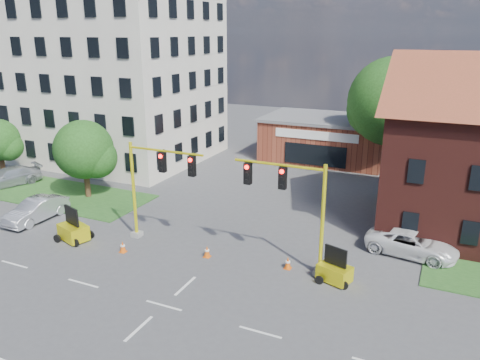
{
  "coord_description": "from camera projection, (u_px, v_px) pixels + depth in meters",
  "views": [
    {
      "loc": [
        11.46,
        -16.24,
        12.58
      ],
      "look_at": [
        -0.55,
        10.0,
        3.36
      ],
      "focal_mm": 35.0,
      "sensor_mm": 36.0,
      "label": 1
    }
  ],
  "objects": [
    {
      "name": "cone_c",
      "position": [
        288.0,
        263.0,
        25.83
      ],
      "size": [
        0.4,
        0.4,
        0.7
      ],
      "color": "#E5570C",
      "rests_on": "ground"
    },
    {
      "name": "trailer_east",
      "position": [
        335.0,
        271.0,
        24.43
      ],
      "size": [
        1.91,
        1.56,
        1.88
      ],
      "rotation": [
        0.0,
        0.0,
        -0.32
      ],
      "color": "#FFF115",
      "rests_on": "ground"
    },
    {
      "name": "signal_mast_west",
      "position": [
        155.0,
        182.0,
        28.16
      ],
      "size": [
        5.3,
        0.6,
        6.2
      ],
      "color": "gray",
      "rests_on": "ground"
    },
    {
      "name": "office_block",
      "position": [
        111.0,
        55.0,
        46.2
      ],
      "size": [
        18.4,
        15.4,
        20.6
      ],
      "color": "beige",
      "rests_on": "ground"
    },
    {
      "name": "tree_large",
      "position": [
        397.0,
        105.0,
        41.22
      ],
      "size": [
        8.28,
        7.88,
        10.56
      ],
      "color": "#3D2B16",
      "rests_on": "ground"
    },
    {
      "name": "sedan_silver_rear",
      "position": [
        8.0,
        177.0,
        39.56
      ],
      "size": [
        3.98,
        5.76,
        1.55
      ],
      "primitive_type": "imported",
      "rotation": [
        0.0,
        0.0,
        -0.38
      ],
      "color": "#ADAFB5",
      "rests_on": "ground"
    },
    {
      "name": "cone_a",
      "position": [
        123.0,
        247.0,
        27.77
      ],
      "size": [
        0.4,
        0.4,
        0.7
      ],
      "color": "#E5570C",
      "rests_on": "ground"
    },
    {
      "name": "brick_shop",
      "position": [
        326.0,
        138.0,
        47.74
      ],
      "size": [
        12.4,
        8.4,
        4.3
      ],
      "color": "maroon",
      "rests_on": "ground"
    },
    {
      "name": "cone_d",
      "position": [
        326.0,
        260.0,
        26.13
      ],
      "size": [
        0.4,
        0.4,
        0.7
      ],
      "color": "#E5570C",
      "rests_on": "ground"
    },
    {
      "name": "pickup_white",
      "position": [
        412.0,
        243.0,
        27.33
      ],
      "size": [
        5.5,
        3.14,
        1.45
      ],
      "primitive_type": "imported",
      "rotation": [
        0.0,
        0.0,
        1.42
      ],
      "color": "white",
      "rests_on": "ground"
    },
    {
      "name": "ground",
      "position": [
        164.0,
        306.0,
        22.43
      ],
      "size": [
        120.0,
        120.0,
        0.0
      ],
      "primitive_type": "plane",
      "color": "#47474A",
      "rests_on": "ground"
    },
    {
      "name": "trailer_west",
      "position": [
        73.0,
        231.0,
        29.23
      ],
      "size": [
        2.17,
        1.78,
        2.13
      ],
      "rotation": [
        0.0,
        0.0,
        -0.32
      ],
      "color": "#FFF115",
      "rests_on": "ground"
    },
    {
      "name": "sedan_silver_front",
      "position": [
        36.0,
        210.0,
        32.3
      ],
      "size": [
        1.66,
        4.73,
        1.56
      ],
      "primitive_type": "imported",
      "rotation": [
        0.0,
        0.0,
        -0.0
      ],
      "color": "#ADAFB5",
      "rests_on": "ground"
    },
    {
      "name": "lane_markings",
      "position": [
        124.0,
        341.0,
        19.83
      ],
      "size": [
        60.0,
        36.0,
        0.01
      ],
      "primitive_type": null,
      "color": "white",
      "rests_on": "ground"
    },
    {
      "name": "tree_nw_rear",
      "position": [
        1.0,
        142.0,
        40.42
      ],
      "size": [
        3.78,
        3.6,
        5.41
      ],
      "color": "#3D2B16",
      "rests_on": "ground"
    },
    {
      "name": "grass_verge_nw",
      "position": [
        28.0,
        188.0,
        39.01
      ],
      "size": [
        22.0,
        6.0,
        0.08
      ],
      "primitive_type": "cube",
      "color": "#214F1D",
      "rests_on": "ground"
    },
    {
      "name": "cone_b",
      "position": [
        207.0,
        252.0,
        27.17
      ],
      "size": [
        0.4,
        0.4,
        0.7
      ],
      "color": "#E5570C",
      "rests_on": "ground"
    },
    {
      "name": "signal_mast_east",
      "position": [
        293.0,
        203.0,
        24.71
      ],
      "size": [
        5.3,
        0.6,
        6.2
      ],
      "color": "gray",
      "rests_on": "ground"
    },
    {
      "name": "tree_nw_front",
      "position": [
        87.0,
        152.0,
        35.92
      ],
      "size": [
        4.78,
        4.55,
        6.16
      ],
      "color": "#3D2B16",
      "rests_on": "ground"
    }
  ]
}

